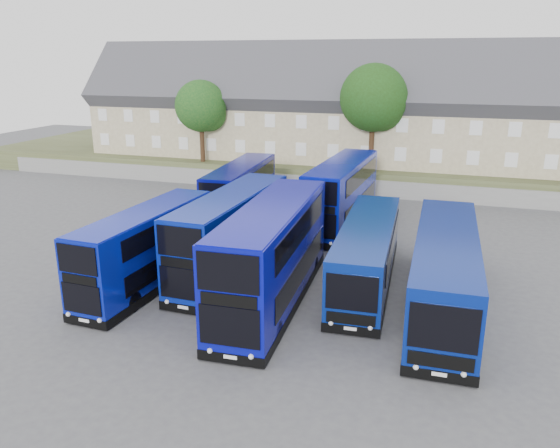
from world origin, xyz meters
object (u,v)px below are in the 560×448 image
(coach_east_a, at_px, (367,255))
(dd_front_left, at_px, (147,250))
(dd_front_mid, at_px, (232,235))
(tree_mid, at_px, (375,100))
(tree_west, at_px, (203,108))

(coach_east_a, bearing_deg, dd_front_left, -163.49)
(dd_front_left, height_order, coach_east_a, dd_front_left)
(dd_front_left, distance_m, coach_east_a, 11.52)
(dd_front_mid, xyz_separation_m, tree_mid, (4.53, 21.45, 5.86))
(tree_west, distance_m, tree_mid, 16.04)
(tree_west, bearing_deg, dd_front_left, -71.63)
(dd_front_left, bearing_deg, tree_mid, 74.84)
(dd_front_mid, distance_m, coach_east_a, 7.43)
(coach_east_a, xyz_separation_m, tree_mid, (-2.84, 20.72, 6.43))
(dd_front_left, bearing_deg, coach_east_a, 22.26)
(coach_east_a, bearing_deg, tree_mid, 95.03)
(dd_front_mid, bearing_deg, tree_west, 120.48)
(tree_mid, bearing_deg, coach_east_a, -82.18)
(coach_east_a, xyz_separation_m, tree_west, (-18.84, 20.22, 5.41))
(dd_front_left, distance_m, tree_mid, 26.50)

